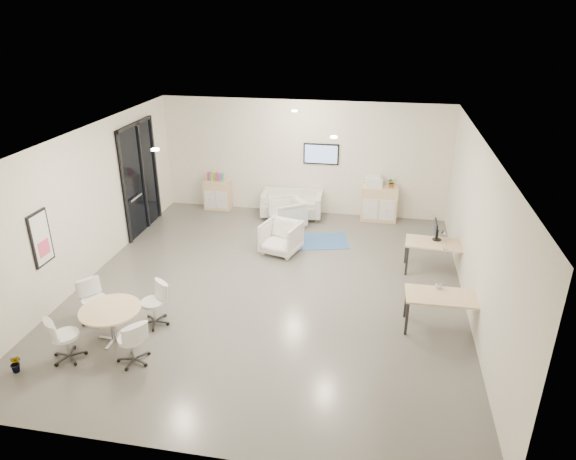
% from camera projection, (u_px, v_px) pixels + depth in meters
% --- Properties ---
extents(room_shell, '(9.60, 10.60, 4.80)m').
position_uv_depth(room_shell, '(269.00, 218.00, 10.26)').
color(room_shell, '#5A5852').
rests_on(room_shell, ground).
extents(glass_door, '(0.09, 1.90, 2.85)m').
position_uv_depth(glass_door, '(140.00, 175.00, 13.21)').
color(glass_door, black).
rests_on(glass_door, room_shell).
extents(artwork, '(0.05, 0.54, 1.04)m').
position_uv_depth(artwork, '(41.00, 239.00, 9.50)').
color(artwork, black).
rests_on(artwork, room_shell).
extents(wall_tv, '(0.98, 0.06, 0.58)m').
position_uv_depth(wall_tv, '(321.00, 154.00, 14.13)').
color(wall_tv, black).
rests_on(wall_tv, room_shell).
extents(ceiling_spots, '(3.14, 4.14, 0.03)m').
position_uv_depth(ceiling_spots, '(267.00, 130.00, 10.41)').
color(ceiling_spots, '#FFEAC6').
rests_on(ceiling_spots, room_shell).
extents(sideboard_left, '(0.77, 0.40, 0.86)m').
position_uv_depth(sideboard_left, '(218.00, 195.00, 14.99)').
color(sideboard_left, tan).
rests_on(sideboard_left, room_shell).
extents(sideboard_right, '(0.98, 0.47, 0.98)m').
position_uv_depth(sideboard_right, '(379.00, 204.00, 14.16)').
color(sideboard_right, tan).
rests_on(sideboard_right, room_shell).
extents(books, '(0.45, 0.14, 0.22)m').
position_uv_depth(books, '(215.00, 177.00, 14.78)').
color(books, red).
rests_on(books, sideboard_left).
extents(printer, '(0.48, 0.42, 0.31)m').
position_uv_depth(printer, '(374.00, 181.00, 13.94)').
color(printer, white).
rests_on(printer, sideboard_right).
extents(loveseat, '(1.73, 0.94, 0.63)m').
position_uv_depth(loveseat, '(292.00, 205.00, 14.47)').
color(loveseat, silver).
rests_on(loveseat, room_shell).
extents(blue_rug, '(1.71, 1.35, 0.01)m').
position_uv_depth(blue_rug, '(318.00, 241.00, 13.05)').
color(blue_rug, '#305494').
rests_on(blue_rug, room_shell).
extents(armchair_left, '(1.09, 1.11, 0.84)m').
position_uv_depth(armchair_left, '(287.00, 212.00, 13.79)').
color(armchair_left, silver).
rests_on(armchair_left, room_shell).
extents(armchair_right, '(1.01, 0.98, 0.86)m').
position_uv_depth(armchair_right, '(281.00, 236.00, 12.30)').
color(armchair_right, silver).
rests_on(armchair_right, room_shell).
extents(desk_rear, '(1.40, 0.77, 0.71)m').
position_uv_depth(desk_rear, '(437.00, 246.00, 11.34)').
color(desk_rear, tan).
rests_on(desk_rear, room_shell).
extents(desk_front, '(1.37, 0.70, 0.71)m').
position_uv_depth(desk_front, '(444.00, 299.00, 9.26)').
color(desk_front, tan).
rests_on(desk_front, room_shell).
extents(monitor, '(0.20, 0.50, 0.44)m').
position_uv_depth(monitor, '(436.00, 230.00, 11.35)').
color(monitor, black).
rests_on(monitor, desk_rear).
extents(round_table, '(1.06, 1.06, 0.65)m').
position_uv_depth(round_table, '(111.00, 313.00, 8.98)').
color(round_table, tan).
rests_on(round_table, room_shell).
extents(meeting_chairs, '(2.06, 2.06, 0.82)m').
position_uv_depth(meeting_chairs, '(112.00, 320.00, 9.04)').
color(meeting_chairs, white).
rests_on(meeting_chairs, room_shell).
extents(plant_cabinet, '(0.33, 0.35, 0.22)m').
position_uv_depth(plant_cabinet, '(392.00, 184.00, 13.87)').
color(plant_cabinet, '#3F7F3F').
rests_on(plant_cabinet, sideboard_right).
extents(plant_floor, '(0.21, 0.35, 0.15)m').
position_uv_depth(plant_floor, '(17.00, 368.00, 8.37)').
color(plant_floor, '#3F7F3F').
rests_on(plant_floor, room_shell).
extents(cup, '(0.13, 0.11, 0.12)m').
position_uv_depth(cup, '(439.00, 285.00, 9.45)').
color(cup, white).
rests_on(cup, desk_front).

